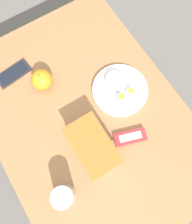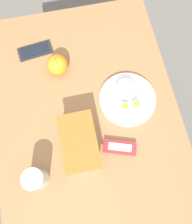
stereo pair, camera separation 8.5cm
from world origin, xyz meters
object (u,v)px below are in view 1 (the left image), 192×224
at_px(candy_bar, 130,137).
at_px(drinking_glass, 64,196).
at_px(food_container, 92,147).
at_px(orange_fruit, 42,80).
at_px(cell_phone, 13,74).
at_px(rice_plate, 119,88).

relative_size(candy_bar, drinking_glass, 1.29).
bearing_deg(drinking_glass, food_container, -61.79).
distance_m(orange_fruit, cell_phone, 0.15).
bearing_deg(candy_bar, drinking_glass, 99.23).
bearing_deg(candy_bar, orange_fruit, 25.07).
relative_size(food_container, rice_plate, 0.92).
relative_size(food_container, orange_fruit, 2.44).
distance_m(orange_fruit, candy_bar, 0.42).
xyz_separation_m(candy_bar, drinking_glass, (-0.05, 0.32, 0.04)).
height_order(food_container, candy_bar, food_container).
bearing_deg(food_container, cell_phone, 15.15).
bearing_deg(rice_plate, food_container, 124.06).
xyz_separation_m(cell_phone, drinking_glass, (-0.54, 0.05, 0.05)).
relative_size(rice_plate, candy_bar, 1.71).
bearing_deg(orange_fruit, candy_bar, -154.93).
relative_size(orange_fruit, drinking_glass, 0.83).
relative_size(food_container, cell_phone, 1.38).
height_order(rice_plate, candy_bar, rice_plate).
bearing_deg(rice_plate, cell_phone, 49.11).
bearing_deg(food_container, drinking_glass, 118.21).
relative_size(orange_fruit, cell_phone, 0.56).
distance_m(orange_fruit, rice_plate, 0.32).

